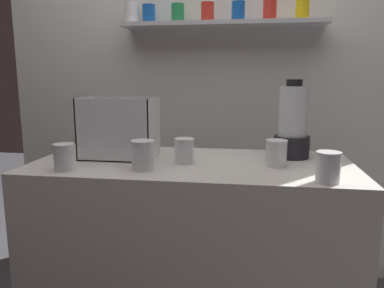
{
  "coord_description": "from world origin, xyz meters",
  "views": [
    {
      "loc": [
        0.24,
        -1.59,
        1.28
      ],
      "look_at": [
        0.0,
        0.0,
        0.98
      ],
      "focal_mm": 34.93,
      "sensor_mm": 36.0,
      "label": 1
    }
  ],
  "objects_px": {
    "blender_pitcher": "(292,126)",
    "juice_cup_mango_far_left": "(64,159)",
    "carrot_display_bin": "(119,138)",
    "juice_cup_mango_right": "(276,155)",
    "juice_cup_pomegranate_far_right": "(328,168)",
    "juice_cup_mango_left": "(143,157)",
    "juice_cup_beet_middle": "(184,152)"
  },
  "relations": [
    {
      "from": "juice_cup_mango_far_left",
      "to": "juice_cup_beet_middle",
      "type": "height_order",
      "value": "same"
    },
    {
      "from": "juice_cup_beet_middle",
      "to": "juice_cup_mango_right",
      "type": "relative_size",
      "value": 0.98
    },
    {
      "from": "juice_cup_mango_left",
      "to": "juice_cup_mango_right",
      "type": "bearing_deg",
      "value": 15.33
    },
    {
      "from": "juice_cup_mango_right",
      "to": "juice_cup_beet_middle",
      "type": "bearing_deg",
      "value": -179.36
    },
    {
      "from": "carrot_display_bin",
      "to": "blender_pitcher",
      "type": "distance_m",
      "value": 0.8
    },
    {
      "from": "juice_cup_pomegranate_far_right",
      "to": "juice_cup_beet_middle",
      "type": "bearing_deg",
      "value": 158.28
    },
    {
      "from": "juice_cup_mango_left",
      "to": "juice_cup_beet_middle",
      "type": "bearing_deg",
      "value": 44.73
    },
    {
      "from": "juice_cup_mango_right",
      "to": "juice_cup_pomegranate_far_right",
      "type": "height_order",
      "value": "same"
    },
    {
      "from": "carrot_display_bin",
      "to": "blender_pitcher",
      "type": "xyz_separation_m",
      "value": [
        0.79,
        0.12,
        0.06
      ]
    },
    {
      "from": "juice_cup_pomegranate_far_right",
      "to": "juice_cup_mango_left",
      "type": "bearing_deg",
      "value": 173.56
    },
    {
      "from": "juice_cup_mango_left",
      "to": "juice_cup_beet_middle",
      "type": "relative_size",
      "value": 1.11
    },
    {
      "from": "juice_cup_pomegranate_far_right",
      "to": "carrot_display_bin",
      "type": "bearing_deg",
      "value": 161.57
    },
    {
      "from": "carrot_display_bin",
      "to": "juice_cup_beet_middle",
      "type": "xyz_separation_m",
      "value": [
        0.32,
        -0.07,
        -0.04
      ]
    },
    {
      "from": "juice_cup_mango_left",
      "to": "blender_pitcher",
      "type": "bearing_deg",
      "value": 28.36
    },
    {
      "from": "blender_pitcher",
      "to": "juice_cup_mango_left",
      "type": "distance_m",
      "value": 0.71
    },
    {
      "from": "carrot_display_bin",
      "to": "juice_cup_pomegranate_far_right",
      "type": "distance_m",
      "value": 0.92
    },
    {
      "from": "carrot_display_bin",
      "to": "juice_cup_mango_right",
      "type": "relative_size",
      "value": 3.01
    },
    {
      "from": "juice_cup_mango_far_left",
      "to": "juice_cup_mango_right",
      "type": "relative_size",
      "value": 0.97
    },
    {
      "from": "blender_pitcher",
      "to": "juice_cup_mango_far_left",
      "type": "relative_size",
      "value": 3.33
    },
    {
      "from": "juice_cup_mango_left",
      "to": "juice_cup_pomegranate_far_right",
      "type": "height_order",
      "value": "juice_cup_mango_left"
    },
    {
      "from": "blender_pitcher",
      "to": "juice_cup_beet_middle",
      "type": "height_order",
      "value": "blender_pitcher"
    },
    {
      "from": "juice_cup_mango_far_left",
      "to": "juice_cup_mango_left",
      "type": "height_order",
      "value": "juice_cup_mango_left"
    },
    {
      "from": "juice_cup_beet_middle",
      "to": "juice_cup_mango_far_left",
      "type": "bearing_deg",
      "value": -156.9
    },
    {
      "from": "juice_cup_mango_left",
      "to": "juice_cup_mango_right",
      "type": "xyz_separation_m",
      "value": [
        0.54,
        0.15,
        -0.01
      ]
    },
    {
      "from": "carrot_display_bin",
      "to": "juice_cup_beet_middle",
      "type": "relative_size",
      "value": 3.08
    },
    {
      "from": "carrot_display_bin",
      "to": "blender_pitcher",
      "type": "height_order",
      "value": "blender_pitcher"
    },
    {
      "from": "juice_cup_pomegranate_far_right",
      "to": "juice_cup_mango_right",
      "type": "bearing_deg",
      "value": 126.03
    },
    {
      "from": "juice_cup_mango_right",
      "to": "juice_cup_mango_left",
      "type": "bearing_deg",
      "value": -164.67
    },
    {
      "from": "carrot_display_bin",
      "to": "juice_cup_mango_left",
      "type": "relative_size",
      "value": 2.77
    },
    {
      "from": "juice_cup_beet_middle",
      "to": "juice_cup_mango_right",
      "type": "xyz_separation_m",
      "value": [
        0.39,
        0.0,
        -0.0
      ]
    },
    {
      "from": "blender_pitcher",
      "to": "juice_cup_mango_right",
      "type": "distance_m",
      "value": 0.23
    },
    {
      "from": "carrot_display_bin",
      "to": "juice_cup_mango_left",
      "type": "xyz_separation_m",
      "value": [
        0.17,
        -0.21,
        -0.04
      ]
    }
  ]
}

